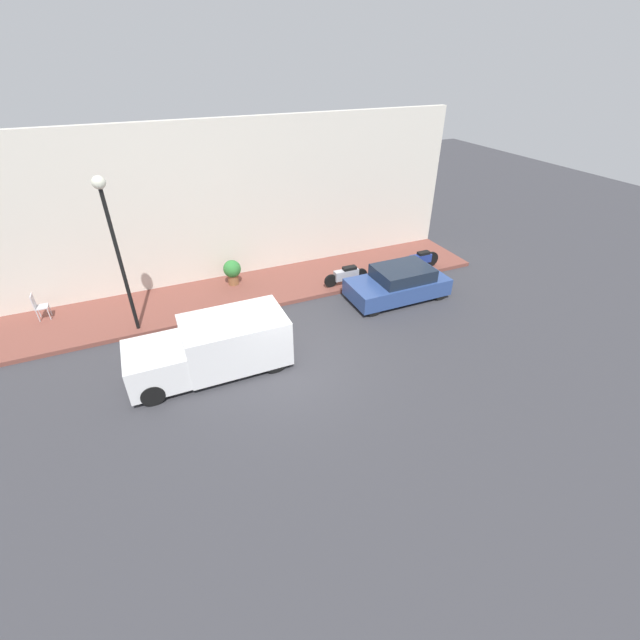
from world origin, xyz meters
TOP-DOWN VIEW (x-y plane):
  - ground_plane at (0.00, 0.00)m, footprint 60.00×60.00m
  - sidewalk at (5.17, 0.00)m, footprint 3.14×19.70m
  - building_facade at (6.89, 0.00)m, footprint 0.30×19.70m
  - parked_car at (2.44, -5.32)m, footprint 1.83×3.86m
  - delivery_van at (0.82, 2.22)m, footprint 1.87×4.67m
  - motorcycle_blue at (4.02, -7.45)m, footprint 0.30×1.85m
  - scooter_silver at (4.03, -3.86)m, footprint 0.30×1.92m
  - streetlamp at (3.96, 4.21)m, footprint 0.39×0.39m
  - potted_plant at (5.85, 0.38)m, footprint 0.70×0.70m
  - cafe_chair at (5.96, 7.28)m, footprint 0.40×0.40m

SIDE VIEW (x-z plane):
  - ground_plane at x=0.00m, z-range 0.00..0.00m
  - sidewalk at x=5.17m, z-range 0.00..0.16m
  - scooter_silver at x=4.03m, z-range 0.19..0.92m
  - motorcycle_blue at x=4.02m, z-range 0.20..0.97m
  - parked_car at x=2.44m, z-range -0.02..1.25m
  - cafe_chair at x=5.96m, z-range 0.22..1.20m
  - potted_plant at x=5.85m, z-range 0.24..1.27m
  - delivery_van at x=0.82m, z-range 0.02..1.67m
  - building_facade at x=6.89m, z-range 0.00..6.26m
  - streetlamp at x=3.96m, z-range 1.18..6.34m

